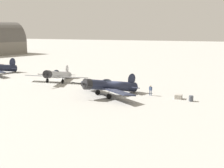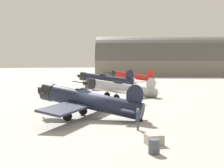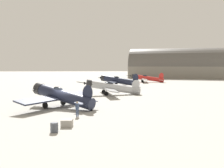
{
  "view_description": "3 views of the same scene",
  "coord_description": "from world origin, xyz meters",
  "px_view_note": "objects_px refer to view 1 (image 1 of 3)",
  "views": [
    {
      "loc": [
        15.0,
        -41.2,
        10.21
      ],
      "look_at": [
        -0.0,
        0.0,
        1.8
      ],
      "focal_mm": 46.82,
      "sensor_mm": 36.0,
      "label": 1
    },
    {
      "loc": [
        28.51,
        -7.28,
        5.11
      ],
      "look_at": [
        -19.13,
        7.85,
        1.6
      ],
      "focal_mm": 54.61,
      "sensor_mm": 36.0,
      "label": 2
    },
    {
      "loc": [
        32.15,
        3.38,
        5.43
      ],
      "look_at": [
        -19.13,
        7.85,
        1.6
      ],
      "focal_mm": 40.21,
      "sensor_mm": 36.0,
      "label": 3
    }
  ],
  "objects_px": {
    "airplane_foreground": "(109,86)",
    "ground_crew_mechanic": "(151,89)",
    "airplane_mid_apron": "(58,75)",
    "equipment_crate": "(178,97)",
    "fuel_drum": "(191,98)"
  },
  "relations": [
    {
      "from": "airplane_mid_apron",
      "to": "ground_crew_mechanic",
      "type": "bearing_deg",
      "value": 69.26
    },
    {
      "from": "airplane_mid_apron",
      "to": "equipment_crate",
      "type": "relative_size",
      "value": 11.85
    },
    {
      "from": "airplane_foreground",
      "to": "ground_crew_mechanic",
      "type": "relative_size",
      "value": 6.8
    },
    {
      "from": "equipment_crate",
      "to": "fuel_drum",
      "type": "height_order",
      "value": "fuel_drum"
    },
    {
      "from": "airplane_foreground",
      "to": "airplane_mid_apron",
      "type": "bearing_deg",
      "value": -83.48
    },
    {
      "from": "airplane_foreground",
      "to": "fuel_drum",
      "type": "relative_size",
      "value": 13.52
    },
    {
      "from": "airplane_foreground",
      "to": "ground_crew_mechanic",
      "type": "xyz_separation_m",
      "value": [
        5.89,
        2.41,
        -0.61
      ]
    },
    {
      "from": "equipment_crate",
      "to": "ground_crew_mechanic",
      "type": "bearing_deg",
      "value": 170.95
    },
    {
      "from": "airplane_foreground",
      "to": "ground_crew_mechanic",
      "type": "height_order",
      "value": "airplane_foreground"
    },
    {
      "from": "airplane_mid_apron",
      "to": "fuel_drum",
      "type": "xyz_separation_m",
      "value": [
        25.59,
        -6.86,
        -0.98
      ]
    },
    {
      "from": "ground_crew_mechanic",
      "to": "equipment_crate",
      "type": "bearing_deg",
      "value": 109.41
    },
    {
      "from": "airplane_mid_apron",
      "to": "ground_crew_mechanic",
      "type": "height_order",
      "value": "airplane_mid_apron"
    },
    {
      "from": "ground_crew_mechanic",
      "to": "airplane_mid_apron",
      "type": "bearing_deg",
      "value": -76.86
    },
    {
      "from": "airplane_foreground",
      "to": "ground_crew_mechanic",
      "type": "bearing_deg",
      "value": 148.52
    },
    {
      "from": "fuel_drum",
      "to": "airplane_foreground",
      "type": "bearing_deg",
      "value": -175.92
    }
  ]
}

